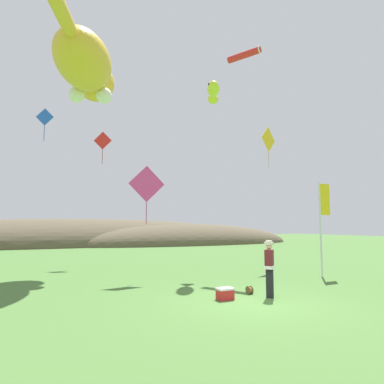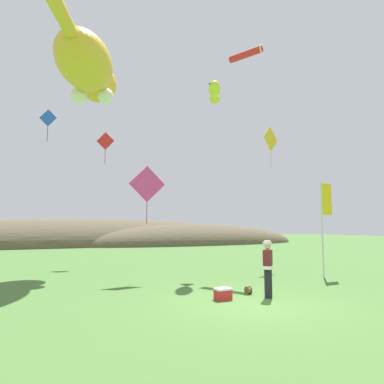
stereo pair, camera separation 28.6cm
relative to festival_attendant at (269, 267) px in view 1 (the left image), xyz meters
The scene contains 13 objects.
ground_plane 1.40m from the festival_attendant, 155.43° to the right, with size 120.00×120.00×0.00m, color #477033.
distant_hill_ridge 31.28m from the festival_attendant, 86.22° to the left, with size 52.80×13.68×5.94m.
festival_attendant is the anchor object (origin of this frame).
kite_spool 1.13m from the festival_attendant, 108.56° to the left, with size 0.14×0.26×0.26m.
picnic_cooler 1.66m from the festival_attendant, 165.97° to the left, with size 0.49×0.33×0.36m.
festival_banner_pole 5.71m from the festival_attendant, 25.00° to the left, with size 0.66×0.08×4.15m.
kite_giant_cat 12.48m from the festival_attendant, 120.97° to the left, with size 4.09×8.26×2.64m.
kite_fish_windsock 9.94m from the festival_attendant, 76.82° to the left, with size 1.54×2.11×0.65m.
kite_tube_streamer 12.32m from the festival_attendant, 59.95° to the left, with size 1.19×1.92×0.44m.
kite_diamond_blue 15.50m from the festival_attendant, 116.52° to the left, with size 0.93×0.43×1.92m.
kite_diamond_red 13.78m from the festival_attendant, 103.33° to the left, with size 0.98×0.54×2.00m.
kite_diamond_gold 10.29m from the festival_attendant, 50.09° to the left, with size 1.37×0.54×2.36m.
kite_diamond_pink 6.32m from the festival_attendant, 115.13° to the left, with size 1.55×0.20×2.45m.
Camera 1 is at (-6.16, -8.25, 2.26)m, focal length 32.00 mm.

